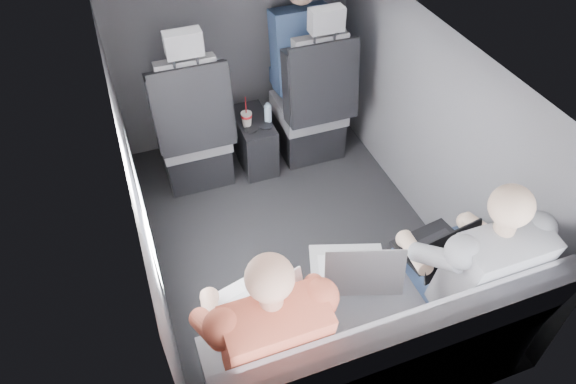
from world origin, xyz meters
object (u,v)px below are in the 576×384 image
object	(u,v)px
rear_bench	(372,353)
passenger_rear_left	(265,333)
front_seat_left	(194,135)
center_console	(254,141)
passenger_rear_right	(466,268)
front_seat_right	(312,110)
laptop_black	(439,248)
laptop_white	(263,301)
soda_cup	(247,119)
laptop_silver	(353,268)
water_bottle	(268,113)
passenger_front_right	(300,51)

from	to	relation	value
rear_bench	passenger_rear_left	bearing A→B (deg)	169.46
front_seat_left	center_console	xyz separation A→B (m)	(0.45, 0.04, -0.20)
passenger_rear_right	center_console	bearing A→B (deg)	105.44
front_seat_left	front_seat_right	world-z (taller)	same
laptop_black	front_seat_left	bearing A→B (deg)	118.78
front_seat_left	passenger_rear_left	xyz separation A→B (m)	(-0.06, -1.81, 0.24)
rear_bench	passenger_rear_right	world-z (taller)	passenger_rear_right
front_seat_left	passenger_rear_left	bearing A→B (deg)	-91.90
passenger_rear_left	passenger_rear_right	bearing A→B (deg)	-0.00
laptop_white	passenger_rear_left	distance (m)	0.16
front_seat_left	laptop_black	world-z (taller)	front_seat_left
center_console	passenger_rear_left	xyz separation A→B (m)	(-0.51, -1.85, 0.44)
front_seat_left	center_console	bearing A→B (deg)	5.07
front_seat_right	laptop_black	world-z (taller)	front_seat_right
front_seat_right	laptop_white	distance (m)	1.90
rear_bench	laptop_black	bearing A→B (deg)	28.64
soda_cup	laptop_white	world-z (taller)	laptop_white
front_seat_left	laptop_silver	size ratio (longest dim) A/B	2.90
center_console	rear_bench	bearing A→B (deg)	-90.00
rear_bench	laptop_black	size ratio (longest dim) A/B	4.19
front_seat_right	soda_cup	distance (m)	0.52
front_seat_right	rear_bench	size ratio (longest dim) A/B	0.79
passenger_rear_right	front_seat_right	bearing A→B (deg)	91.90
front_seat_left	laptop_silver	world-z (taller)	front_seat_left
passenger_rear_left	front_seat_left	bearing A→B (deg)	88.10
laptop_white	passenger_rear_left	world-z (taller)	passenger_rear_left
soda_cup	passenger_rear_right	size ratio (longest dim) A/B	0.20
center_console	passenger_rear_left	world-z (taller)	passenger_rear_left
soda_cup	laptop_black	world-z (taller)	laptop_black
laptop_silver	center_console	bearing A→B (deg)	90.06
laptop_silver	laptop_black	size ratio (longest dim) A/B	1.14
center_console	laptop_silver	xyz separation A→B (m)	(0.00, -1.66, 0.44)
center_console	laptop_white	distance (m)	1.81
rear_bench	water_bottle	xyz separation A→B (m)	(0.10, 1.89, 0.16)
soda_cup	water_bottle	world-z (taller)	soda_cup
center_console	rear_bench	size ratio (longest dim) A/B	0.30
passenger_rear_right	laptop_white	bearing A→B (deg)	170.95
rear_bench	front_seat_right	bearing A→B (deg)	76.69
rear_bench	laptop_white	bearing A→B (deg)	151.89
center_console	rear_bench	xyz separation A→B (m)	(-0.00, -1.94, 0.11)
soda_cup	passenger_front_right	size ratio (longest dim) A/B	0.27
soda_cup	passenger_rear_left	world-z (taller)	passenger_rear_left
front_seat_right	laptop_white	size ratio (longest dim) A/B	2.96
soda_cup	passenger_front_right	bearing A→B (deg)	28.43
laptop_white	laptop_silver	xyz separation A→B (m)	(0.47, 0.03, -0.00)
laptop_white	laptop_black	size ratio (longest dim) A/B	1.12
front_seat_left	soda_cup	world-z (taller)	front_seat_left
soda_cup	laptop_white	size ratio (longest dim) A/B	0.57
center_console	passenger_rear_left	distance (m)	1.96
laptop_black	passenger_rear_left	world-z (taller)	passenger_rear_left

